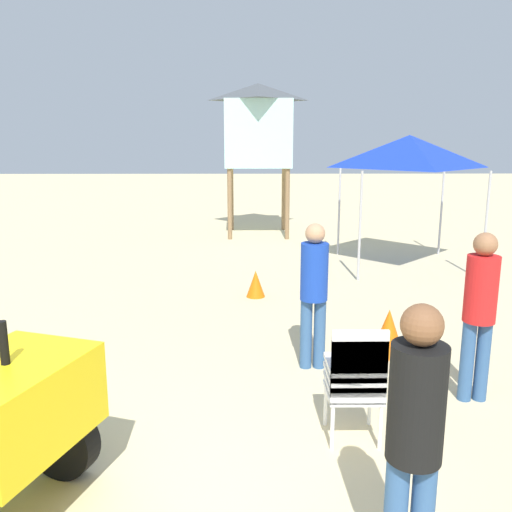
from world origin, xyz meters
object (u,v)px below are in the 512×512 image
popup_canopy (409,152)px  traffic_cone_far (256,284)px  traffic_cone_near (389,332)px  lifeguard_near_center (480,306)px  lifeguard_far_right (314,286)px  lifeguard_tower (258,125)px  stacked_plastic_chairs (356,375)px  lifeguard_near_left (415,431)px

popup_canopy → traffic_cone_far: popup_canopy is taller
traffic_cone_near → traffic_cone_far: size_ratio=1.28×
lifeguard_near_center → traffic_cone_near: lifeguard_near_center is taller
lifeguard_far_right → lifeguard_tower: (-0.49, 9.23, 2.04)m
popup_canopy → traffic_cone_near: bearing=-107.8°
traffic_cone_far → lifeguard_tower: bearing=88.7°
lifeguard_near_center → traffic_cone_near: (-0.57, 1.22, -0.73)m
stacked_plastic_chairs → traffic_cone_near: (0.82, 2.02, -0.35)m
lifeguard_near_center → lifeguard_far_right: (-1.58, 0.84, -0.02)m
stacked_plastic_chairs → popup_canopy: popup_canopy is taller
stacked_plastic_chairs → lifeguard_far_right: 1.68m
lifeguard_tower → traffic_cone_near: (1.50, -8.85, -2.75)m
traffic_cone_far → lifeguard_near_left: bearing=-82.4°
stacked_plastic_chairs → lifeguard_tower: size_ratio=0.27×
traffic_cone_far → lifeguard_near_center: bearing=-59.7°
lifeguard_near_center → popup_canopy: (0.98, 6.06, 1.40)m
stacked_plastic_chairs → lifeguard_near_center: 1.65m
lifeguard_tower → lifeguard_far_right: bearing=-86.9°
lifeguard_near_center → lifeguard_far_right: 1.79m
popup_canopy → traffic_cone_near: (-1.55, -4.84, -2.13)m
stacked_plastic_chairs → lifeguard_tower: lifeguard_tower is taller
lifeguard_near_center → popup_canopy: bearing=80.8°
lifeguard_tower → traffic_cone_near: size_ratio=7.02×
lifeguard_near_center → popup_canopy: popup_canopy is taller
traffic_cone_near → traffic_cone_far: (-1.64, 2.57, -0.06)m
stacked_plastic_chairs → traffic_cone_far: size_ratio=2.39×
lifeguard_near_center → lifeguard_tower: 10.47m
lifeguard_far_right → traffic_cone_far: 3.12m
lifeguard_near_left → traffic_cone_near: lifeguard_near_left is taller
stacked_plastic_chairs → traffic_cone_far: (-0.82, 4.59, -0.42)m
lifeguard_near_left → lifeguard_far_right: (-0.19, 3.23, -0.04)m
lifeguard_near_left → lifeguard_near_center: 2.76m
popup_canopy → lifeguard_tower: lifeguard_tower is taller
popup_canopy → traffic_cone_far: size_ratio=5.95×
stacked_plastic_chairs → traffic_cone_near: 2.21m
stacked_plastic_chairs → lifeguard_far_right: lifeguard_far_right is taller
lifeguard_near_center → popup_canopy: size_ratio=0.64×
lifeguard_far_right → lifeguard_near_center: bearing=-27.9°
lifeguard_near_left → lifeguard_near_center: size_ratio=1.01×
popup_canopy → traffic_cone_near: 5.51m
stacked_plastic_chairs → lifeguard_far_right: bearing=96.3°
traffic_cone_near → lifeguard_far_right: bearing=-159.1°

